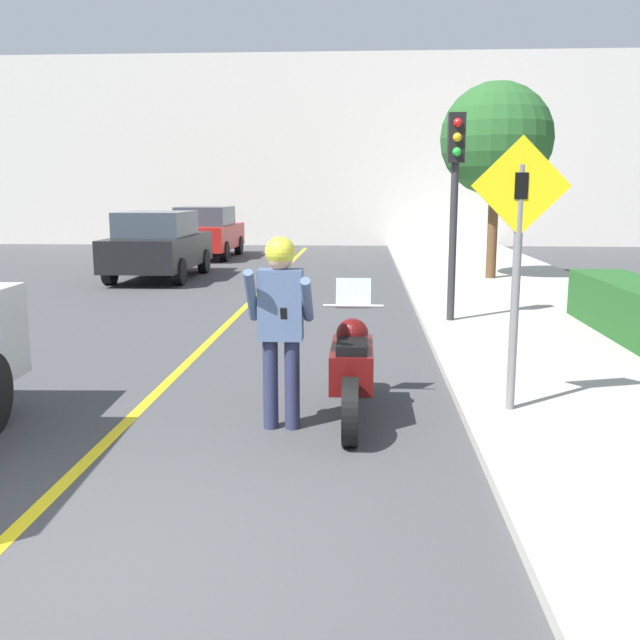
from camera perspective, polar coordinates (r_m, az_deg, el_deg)
name	(u,v)px	position (r m, az deg, el deg)	size (l,w,h in m)	color
ground_plane	(73,577)	(4.55, -19.12, -18.83)	(80.00, 80.00, 0.00)	#424244
road_center_line	(203,348)	(10.14, -9.35, -2.22)	(0.12, 36.00, 0.01)	yellow
building_backdrop	(324,151)	(29.74, 0.32, 13.33)	(28.00, 1.20, 7.53)	beige
motorcycle	(352,367)	(6.91, 2.57, -3.76)	(0.62, 2.18, 1.29)	black
person_biker	(281,312)	(6.44, -3.17, 0.65)	(0.59, 0.48, 1.78)	#282D4C
crossing_sign	(518,248)	(6.88, 15.54, 5.54)	(0.91, 0.08, 2.57)	slate
traffic_light	(455,177)	(11.62, 10.75, 11.18)	(0.26, 0.30, 3.27)	#2D2D30
street_tree	(496,139)	(17.74, 13.92, 13.84)	(2.63, 2.63, 4.60)	brown
parked_car_black	(159,245)	(18.35, -12.78, 5.89)	(1.88, 4.20, 1.68)	black
parked_car_red	(207,232)	(23.94, -9.06, 6.98)	(1.88, 4.20, 1.68)	black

